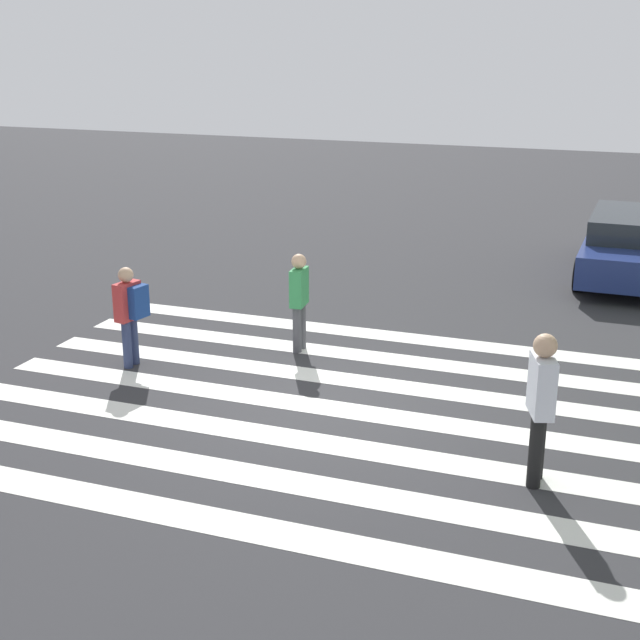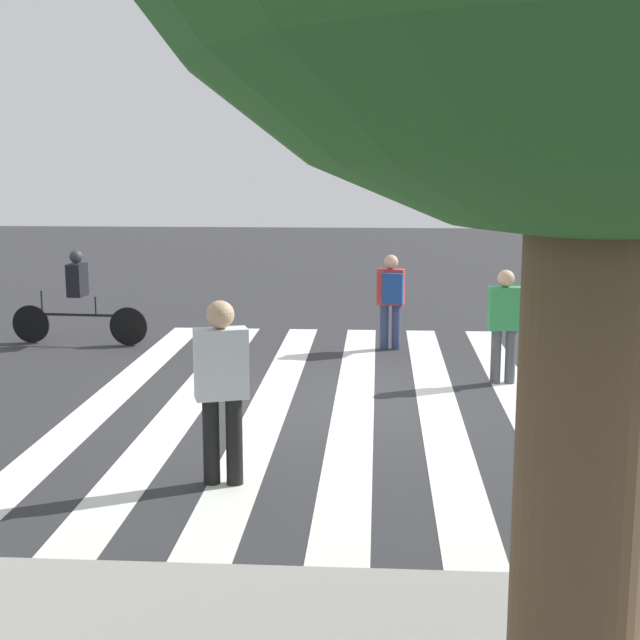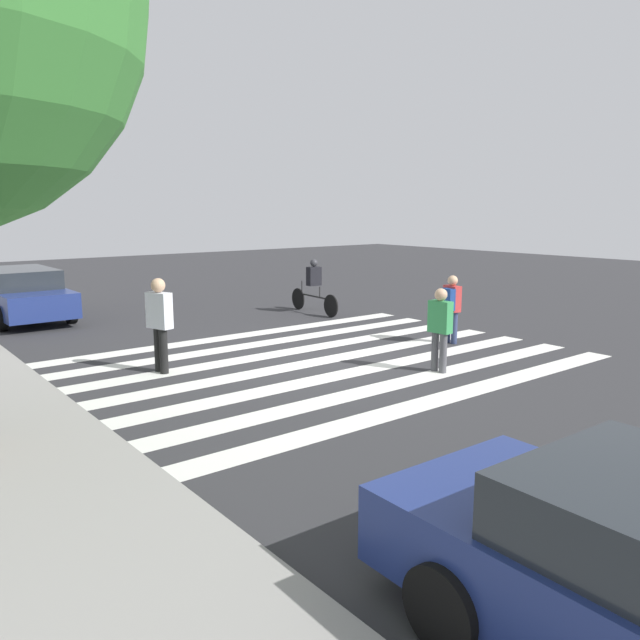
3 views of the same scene
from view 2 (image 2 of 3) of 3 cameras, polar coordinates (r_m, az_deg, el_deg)
The scene contains 6 objects.
ground_plane at distance 11.55m, azimuth 2.19°, elevation -5.33°, with size 60.00×60.00×0.00m, color #2D2D30.
crosswalk_stripes at distance 11.55m, azimuth 2.19°, elevation -5.31°, with size 6.97×10.00×0.01m.
pedestrian_adult_tall_backpack at distance 8.52m, azimuth -6.32°, elevation -3.96°, with size 0.54×0.37×1.80m.
pedestrian_child_with_backpack at distance 12.61m, azimuth 11.72°, elevation 0.01°, with size 0.46×0.24×1.60m.
pedestrian_adult_blue_shirt at distance 14.62m, azimuth 4.57°, elevation 1.63°, with size 0.46×0.41×1.57m.
cyclist_near_curb at distance 15.58m, azimuth -15.24°, elevation 1.63°, with size 2.38×0.41×1.60m.
Camera 2 is at (-0.29, 11.12, 3.10)m, focal length 50.00 mm.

